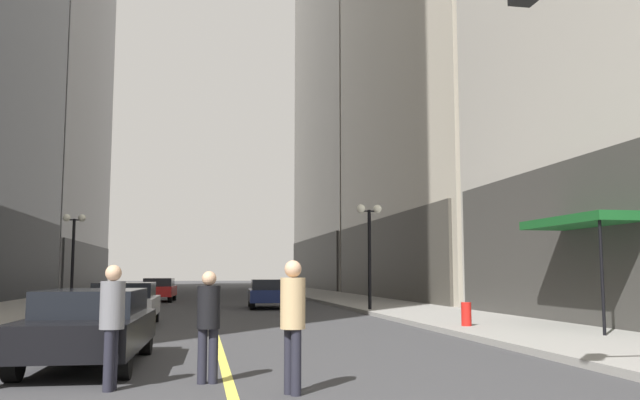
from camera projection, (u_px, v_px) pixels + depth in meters
ground_plane at (206, 301)px, 38.88m from camera, size 200.00×200.00×0.00m
sidewalk_left at (57, 301)px, 37.44m from camera, size 4.50×78.00×0.15m
sidewalk_right at (345, 299)px, 40.35m from camera, size 4.50×78.00×0.15m
lane_centre_stripe at (206, 301)px, 38.89m from camera, size 0.16×70.00×0.01m
building_left_far at (39, 101)px, 62.52m from camera, size 10.17×26.00×35.40m
storefront_awning_right at (582, 222)px, 18.02m from camera, size 1.60×4.05×3.12m
car_black at (91, 324)px, 11.75m from camera, size 1.96×4.61×1.32m
car_silver at (124, 302)px, 20.55m from camera, size 1.95×4.40×1.32m
car_navy at (269, 293)px, 30.77m from camera, size 2.01×4.21×1.32m
car_red at (159, 289)px, 37.98m from camera, size 1.93×4.09×1.32m
pedestrian_in_black_coat at (208, 318)px, 9.91m from camera, size 0.34×0.34×1.65m
pedestrian_in_tan_trench at (293, 315)px, 9.02m from camera, size 0.46×0.46×1.79m
pedestrian_in_grey_suit at (112, 317)px, 9.33m from camera, size 0.40×0.40×1.73m
street_lamp_left_far at (74, 238)px, 31.99m from camera, size 1.06×0.36×4.43m
street_lamp_right_mid at (369, 233)px, 27.45m from camera, size 1.06×0.36×4.43m
fire_hydrant_right at (466, 317)px, 18.62m from camera, size 0.28×0.28×0.80m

